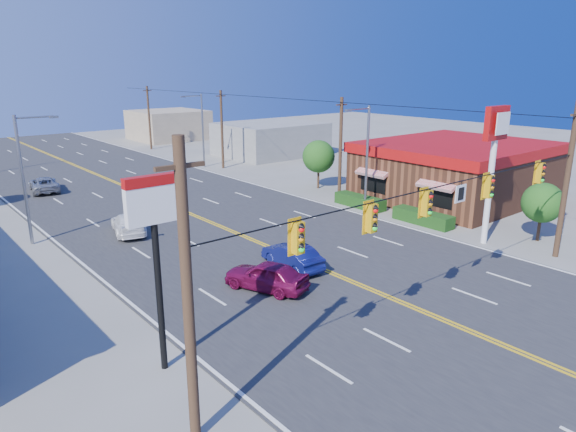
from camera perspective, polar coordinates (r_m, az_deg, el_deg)
ground at (r=24.03m, az=15.90°, el=-10.77°), size 160.00×160.00×0.00m
road at (r=38.00m, az=-9.58°, el=-0.32°), size 20.00×120.00×0.06m
signal_span at (r=22.21m, az=16.68°, el=0.47°), size 24.32×0.34×9.00m
kfc at (r=45.55m, az=18.09°, el=4.87°), size 16.30×12.40×4.70m
kfc_pylon at (r=33.39m, az=21.91°, el=7.07°), size 2.20×0.36×8.50m
pizza_hut_sign at (r=18.05m, az=-14.59°, el=-1.92°), size 1.90×0.30×6.85m
streetlight_se at (r=39.15m, az=8.60°, el=6.94°), size 2.55×0.25×8.00m
streetlight_ne at (r=57.81m, az=-9.64°, el=9.79°), size 2.55×0.25×8.00m
streetlight_sw at (r=35.00m, az=-27.10°, el=4.28°), size 2.55×0.25×8.00m
utility_pole_near at (r=42.92m, az=5.84°, el=7.40°), size 0.28×0.28×8.40m
utility_pole_mid at (r=56.87m, az=-7.35°, el=9.47°), size 0.28×0.28×8.40m
utility_pole_far at (r=72.63m, az=-15.17°, el=10.46°), size 0.28×0.28×8.40m
tree_kfc_rear at (r=46.83m, az=3.42°, el=6.61°), size 2.94×2.94×4.41m
tree_kfc_front at (r=35.84m, az=26.43°, el=1.32°), size 2.52×2.52×3.78m
bld_east_mid at (r=65.99m, az=-1.94°, el=8.56°), size 12.00×10.00×4.00m
bld_east_far at (r=82.93m, az=-13.14°, el=9.83°), size 10.00×10.00×4.40m
car_magenta at (r=25.48m, az=-2.42°, el=-6.74°), size 3.19×4.60×1.45m
car_blue at (r=28.12m, az=0.47°, el=-4.59°), size 1.73×4.22×1.36m
car_white at (r=35.61m, az=-17.32°, el=-0.87°), size 3.08×4.99×1.35m
car_silver at (r=50.50m, az=-25.46°, el=3.14°), size 2.96×5.06×1.32m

